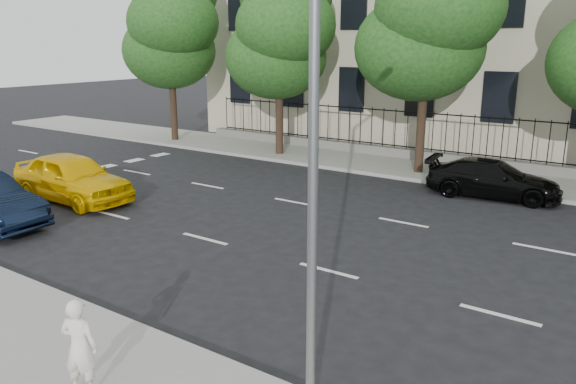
# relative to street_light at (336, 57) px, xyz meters

# --- Properties ---
(ground) EXTENTS (120.00, 120.00, 0.00)m
(ground) POSITION_rel_street_light_xyz_m (-2.50, 1.77, -5.15)
(ground) COLOR black
(ground) RESTS_ON ground
(far_sidewalk) EXTENTS (60.00, 4.00, 0.15)m
(far_sidewalk) POSITION_rel_street_light_xyz_m (-2.50, 15.77, -5.07)
(far_sidewalk) COLOR gray
(far_sidewalk) RESTS_ON ground
(lane_markings) EXTENTS (49.60, 4.62, 0.01)m
(lane_markings) POSITION_rel_street_light_xyz_m (-2.50, 6.52, -5.14)
(lane_markings) COLOR silver
(lane_markings) RESTS_ON ground
(crosswalk) EXTENTS (0.50, 12.10, 0.01)m
(crosswalk) POSITION_rel_street_light_xyz_m (-16.50, 6.37, -5.14)
(crosswalk) COLOR silver
(crosswalk) RESTS_ON ground
(iron_fence) EXTENTS (30.00, 0.50, 2.20)m
(iron_fence) POSITION_rel_street_light_xyz_m (-2.50, 17.47, -4.50)
(iron_fence) COLOR slate
(iron_fence) RESTS_ON far_sidewalk
(street_light) EXTENTS (0.25, 3.32, 8.05)m
(street_light) POSITION_rel_street_light_xyz_m (0.00, 0.00, 0.00)
(street_light) COLOR slate
(street_light) RESTS_ON near_sidewalk
(tree_a) EXTENTS (5.71, 5.31, 9.39)m
(tree_a) POSITION_rel_street_light_xyz_m (-18.46, 15.13, 0.98)
(tree_a) COLOR #382619
(tree_a) RESTS_ON far_sidewalk
(tree_b) EXTENTS (5.53, 5.12, 8.97)m
(tree_b) POSITION_rel_street_light_xyz_m (-11.46, 15.13, 0.69)
(tree_b) COLOR #382619
(tree_b) RESTS_ON far_sidewalk
(tree_c) EXTENTS (5.89, 5.50, 9.80)m
(tree_c) POSITION_rel_street_light_xyz_m (-4.46, 15.13, 1.26)
(tree_c) COLOR #382619
(tree_c) RESTS_ON far_sidewalk
(yellow_taxi) EXTENTS (4.88, 2.04, 1.65)m
(yellow_taxi) POSITION_rel_street_light_xyz_m (-12.92, 4.62, -4.32)
(yellow_taxi) COLOR #F4BB00
(yellow_taxi) RESTS_ON ground
(black_sedan) EXTENTS (4.72, 2.32, 1.32)m
(black_sedan) POSITION_rel_street_light_xyz_m (-1.09, 13.27, -4.49)
(black_sedan) COLOR black
(black_sedan) RESTS_ON ground
(woman_near) EXTENTS (0.66, 0.57, 1.55)m
(woman_near) POSITION_rel_street_light_xyz_m (-3.05, -2.20, -4.23)
(woman_near) COLOR white
(woman_near) RESTS_ON near_sidewalk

